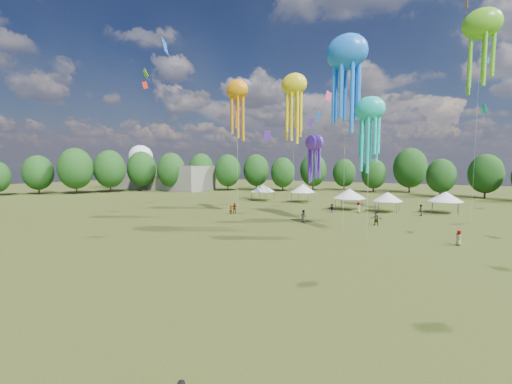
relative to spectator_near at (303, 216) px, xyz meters
The scene contains 9 objects.
ground 34.79m from the spectator_near, 84.35° to the right, with size 300.00×300.00×0.00m, color #384416.
spectator_near is the anchor object (origin of this frame).
spectators_far 9.18m from the spectator_near, 55.06° to the left, with size 33.34×20.66×1.88m.
festival_tents 20.88m from the spectator_near, 91.81° to the left, with size 42.44×12.83×4.11m.
show_kites 20.85m from the spectator_near, 52.11° to the left, with size 36.06×22.68×30.12m.
small_kites 29.19m from the spectator_near, 54.18° to the left, with size 71.04×54.69×47.21m.
treeline 28.46m from the spectator_near, 90.90° to the left, with size 201.57×95.24×13.43m.
hangar 78.16m from the spectator_near, 151.40° to the left, with size 40.00×12.00×8.00m, color gray.
radome 95.48m from the spectator_near, 152.84° to the left, with size 9.00×9.00×16.00m.
Camera 1 is at (13.60, -8.31, 8.24)m, focal length 22.66 mm.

